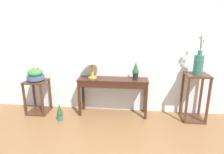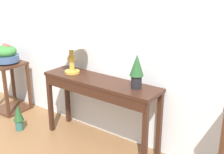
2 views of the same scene
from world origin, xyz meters
TOP-DOWN VIEW (x-y plane):
  - back_wall_with_art at (0.00, 1.45)m, footprint 9.00×0.10m
  - console_table at (-0.13, 1.16)m, footprint 1.32×0.34m
  - table_lamp at (-0.52, 1.19)m, footprint 0.33×0.33m
  - potted_plant_on_console at (0.29, 1.21)m, footprint 0.13×0.13m
  - pedestal_stand_left at (-1.62, 1.12)m, footprint 0.40×0.40m
  - planter_bowl_wide_left at (-1.62, 1.12)m, footprint 0.33×0.33m
  - potted_plant_floor at (-1.07, 0.82)m, footprint 0.12×0.12m

SIDE VIEW (x-z plane):
  - potted_plant_floor at x=-1.07m, z-range 0.02..0.34m
  - pedestal_stand_left at x=-1.62m, z-range 0.00..0.67m
  - console_table at x=-0.13m, z-range 0.26..0.98m
  - planter_bowl_wide_left at x=-1.62m, z-range 0.66..0.91m
  - potted_plant_on_console at x=0.29m, z-range 0.75..1.08m
  - table_lamp at x=-0.52m, z-range 0.85..1.35m
  - back_wall_with_art at x=0.00m, z-range 0.00..2.80m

